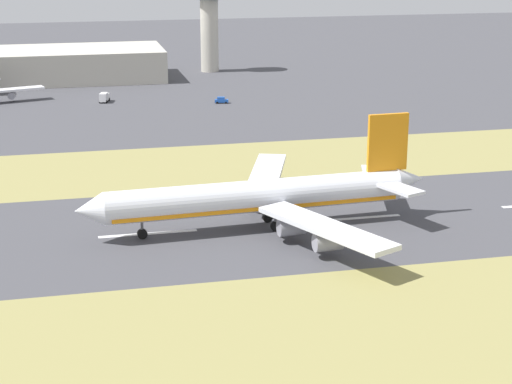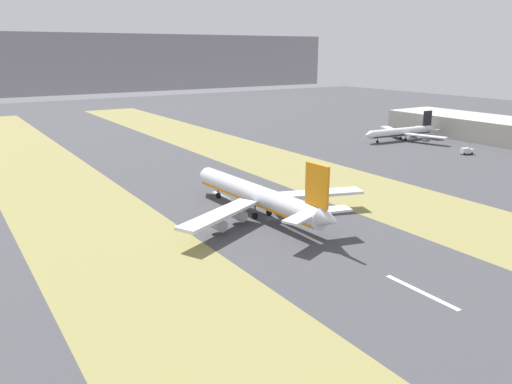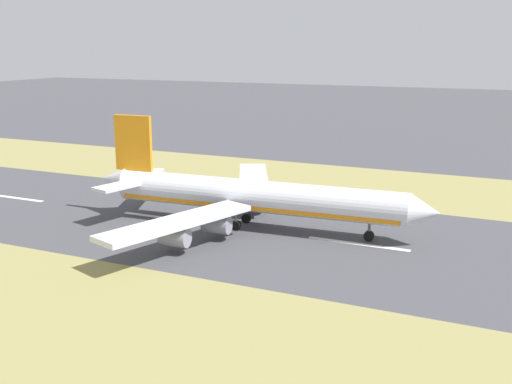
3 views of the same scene
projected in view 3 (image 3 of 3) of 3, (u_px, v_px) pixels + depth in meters
The scene contains 7 objects.
ground_plane at pixel (228, 226), 113.84m from camera, with size 800.00×800.00×0.00m, color #424247.
grass_median_west at pixel (306, 179), 153.76m from camera, with size 40.00×600.00×0.01m, color olive.
grass_median_east at pixel (65, 325), 73.92m from camera, with size 40.00×600.00×0.01m, color olive.
centreline_dash_near at pixel (12, 197), 135.42m from camera, with size 1.20×18.00×0.01m, color silver.
centreline_dash_mid at pixel (162, 218), 119.64m from camera, with size 1.20×18.00×0.01m, color silver.
centreline_dash_far at pixel (358, 244), 103.87m from camera, with size 1.20×18.00×0.01m, color silver.
airplane_main_jet at pixel (247, 196), 112.07m from camera, with size 64.04×67.20×20.20m.
Camera 3 is at (97.38, 49.13, 33.68)m, focal length 42.00 mm.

